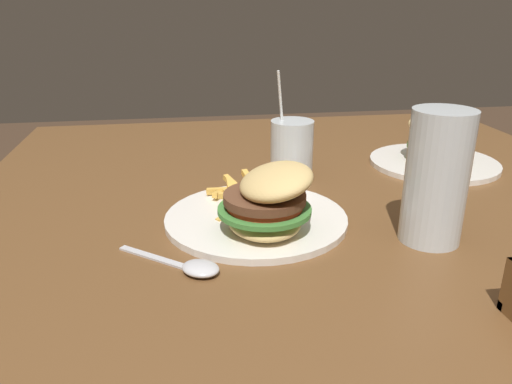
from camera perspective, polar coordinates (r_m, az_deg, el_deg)
The scene contains 6 objects.
dining_table at distance 0.84m, azimuth 7.53°, elevation -8.66°, with size 1.31×1.17×0.73m.
meal_plate_near at distance 0.71m, azimuth 0.78°, elevation -1.69°, with size 0.28×0.27×0.11m.
beer_glass at distance 0.70m, azimuth 19.88°, elevation 1.24°, with size 0.08×0.08×0.18m.
juice_glass at distance 0.92m, azimuth 4.10°, elevation 4.69°, with size 0.08×0.08×0.20m.
spoon at distance 0.62m, azimuth -7.00°, elevation -8.51°, with size 0.12×0.13×0.01m.
meal_plate_far at distance 1.06m, azimuth 19.71°, elevation 4.58°, with size 0.25×0.25×0.10m.
Camera 1 is at (0.69, -0.22, 1.04)m, focal length 35.00 mm.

